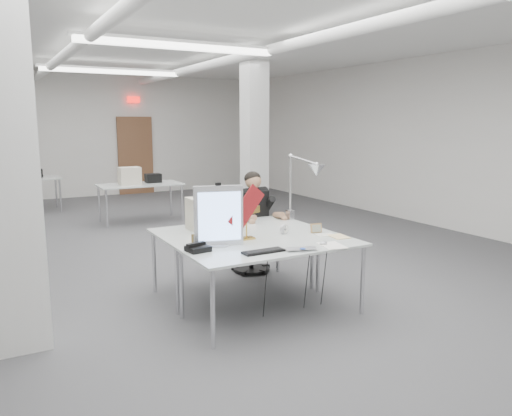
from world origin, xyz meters
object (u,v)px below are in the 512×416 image
Objects in this scene: laptop at (303,250)px; beige_monitor at (207,214)px; architect_lamp at (302,182)px; office_chair at (251,232)px; desk_phone at (198,249)px; seated_person at (253,205)px; monitor at (219,216)px; desk_main at (273,246)px; bankers_lamp at (246,222)px.

beige_monitor reaches higher than laptop.
laptop is 0.30× the size of architect_lamp.
beige_monitor is at bearing -155.90° from office_chair.
beige_monitor is (0.45, 0.84, 0.16)m from desk_phone.
monitor reaches higher than seated_person.
desk_main is 2.05× the size of seated_person.
laptop is at bearing -73.72° from desk_main.
monitor is (-1.04, -1.26, 0.52)m from office_chair.
architect_lamp is at bearing 42.23° from desk_main.
desk_phone is 0.97m from beige_monitor.
monitor is 0.78m from beige_monitor.
office_chair is 1.91m from laptop.
monitor is at bearing 155.65° from desk_main.
beige_monitor is (-0.85, -0.46, 0.04)m from seated_person.
bankers_lamp is at bearing 32.88° from monitor.
bankers_lamp is 0.95× the size of beige_monitor.
laptop is at bearing -110.25° from office_chair.
architect_lamp is (1.61, 0.65, 0.47)m from desk_phone.
beige_monitor is 0.39× the size of architect_lamp.
bankers_lamp is (-0.12, 0.34, 0.20)m from desk_main.
desk_main is 1.81× the size of architect_lamp.
seated_person is 1.85m from desk_phone.
seated_person reaches higher than beige_monitor.
office_chair is 3.52× the size of laptop.
desk_phone reaches higher than desk_main.
monitor reaches higher than desk_phone.
desk_phone is (-0.87, 0.49, 0.01)m from laptop.
bankers_lamp is at bearing 109.90° from desk_main.
office_chair reaches higher than desk_phone.
monitor is at bearing 177.05° from bankers_lamp.
beige_monitor is at bearing 123.93° from laptop.
laptop is at bearing -37.13° from desk_phone.
seated_person is (0.54, 1.43, 0.16)m from desk_main.
desk_phone is at bearing -140.83° from office_chair.
bankers_lamp is (-0.23, 0.71, 0.17)m from laptop.
desk_main is 0.41m from bankers_lamp.
office_chair is (0.54, 1.48, -0.21)m from desk_main.
office_chair is at bearing 69.89° from desk_main.
office_chair is 1.06m from architect_lamp.
monitor reaches higher than desk_main.
bankers_lamp reaches higher than laptop.
laptop is at bearing -110.60° from seated_person.
monitor reaches higher than laptop.
desk_phone is at bearing 167.22° from laptop.
monitor reaches higher than beige_monitor.
laptop is 0.83× the size of bankers_lamp.
office_chair is 1.07m from beige_monitor.
laptop is 0.77m from bankers_lamp.
architect_lamp reaches higher than desk_phone.
desk_main is 8.78× the size of desk_phone.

